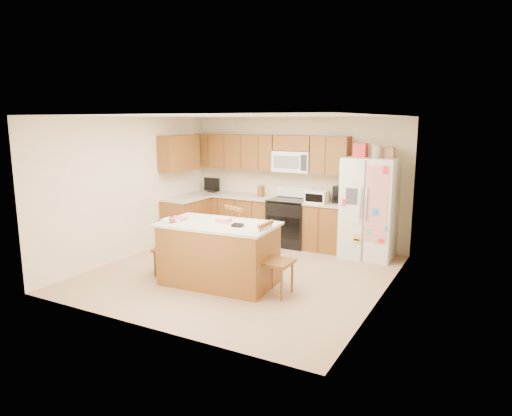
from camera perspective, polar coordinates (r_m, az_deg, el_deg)
The scene contains 9 objects.
ground at distance 7.48m, azimuth -1.94°, elevation -8.10°, with size 4.50×4.50×0.00m, color #93765F.
room_shell at distance 7.14m, azimuth -2.01°, elevation 2.90°, with size 4.60×4.60×2.52m.
cabinetry at distance 9.24m, azimuth -1.66°, elevation 1.42°, with size 3.36×1.56×2.15m.
stove at distance 9.02m, azimuth 4.24°, elevation -1.70°, with size 0.76×0.65×1.13m.
refrigerator at distance 8.37m, azimuth 13.97°, elevation 0.15°, with size 0.90×0.79×2.04m.
island at distance 6.90m, azimuth -4.68°, elevation -5.66°, with size 1.78×1.11×1.03m.
windsor_chair_left at distance 7.45m, azimuth -10.98°, elevation -4.94°, with size 0.48×0.49×0.91m.
windsor_chair_back at distance 7.50m, azimuth -1.80°, elevation -3.97°, with size 0.60×0.58×1.08m.
windsor_chair_right at distance 6.46m, azimuth 2.42°, elevation -6.66°, with size 0.42×0.44×1.03m.
Camera 1 is at (3.57, -6.11, 2.43)m, focal length 32.00 mm.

